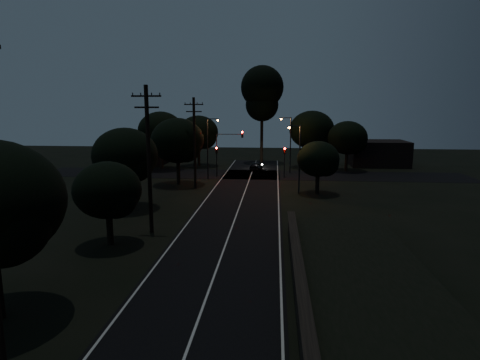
{
  "coord_description": "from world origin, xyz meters",
  "views": [
    {
      "loc": [
        3.32,
        -13.76,
        9.44
      ],
      "look_at": [
        0.0,
        24.0,
        2.5
      ],
      "focal_mm": 30.0,
      "sensor_mm": 36.0,
      "label": 1
    }
  ],
  "objects_px": {
    "signal_left": "(217,156)",
    "streetlight_a": "(209,144)",
    "utility_pole_mid": "(149,158)",
    "utility_pole_far": "(194,141)",
    "tall_pine": "(262,93)",
    "streetlight_b": "(289,141)",
    "car": "(256,166)",
    "streetlight_c": "(298,154)",
    "signal_mast": "(229,145)",
    "signal_right": "(285,157)"
  },
  "relations": [
    {
      "from": "utility_pole_mid",
      "to": "signal_left",
      "type": "height_order",
      "value": "utility_pole_mid"
    },
    {
      "from": "utility_pole_mid",
      "to": "signal_mast",
      "type": "bearing_deg",
      "value": 82.96
    },
    {
      "from": "signal_left",
      "to": "streetlight_a",
      "type": "xyz_separation_m",
      "value": [
        -0.71,
        -1.99,
        1.8
      ]
    },
    {
      "from": "utility_pole_mid",
      "to": "streetlight_a",
      "type": "bearing_deg",
      "value": 88.27
    },
    {
      "from": "streetlight_a",
      "to": "streetlight_c",
      "type": "height_order",
      "value": "streetlight_a"
    },
    {
      "from": "utility_pole_far",
      "to": "streetlight_a",
      "type": "height_order",
      "value": "utility_pole_far"
    },
    {
      "from": "streetlight_b",
      "to": "car",
      "type": "distance_m",
      "value": 6.57
    },
    {
      "from": "signal_right",
      "to": "streetlight_a",
      "type": "bearing_deg",
      "value": -168.66
    },
    {
      "from": "utility_pole_mid",
      "to": "streetlight_c",
      "type": "height_order",
      "value": "utility_pole_mid"
    },
    {
      "from": "streetlight_c",
      "to": "streetlight_a",
      "type": "bearing_deg",
      "value": 144.31
    },
    {
      "from": "utility_pole_far",
      "to": "utility_pole_mid",
      "type": "bearing_deg",
      "value": -90.0
    },
    {
      "from": "signal_mast",
      "to": "streetlight_a",
      "type": "xyz_separation_m",
      "value": [
        -2.39,
        -1.99,
        0.3
      ]
    },
    {
      "from": "utility_pole_mid",
      "to": "signal_right",
      "type": "xyz_separation_m",
      "value": [
        10.6,
        24.99,
        -2.9
      ]
    },
    {
      "from": "tall_pine",
      "to": "streetlight_c",
      "type": "bearing_deg",
      "value": -79.07
    },
    {
      "from": "tall_pine",
      "to": "car",
      "type": "bearing_deg",
      "value": -93.18
    },
    {
      "from": "signal_right",
      "to": "streetlight_c",
      "type": "height_order",
      "value": "streetlight_c"
    },
    {
      "from": "utility_pole_mid",
      "to": "signal_left",
      "type": "relative_size",
      "value": 2.68
    },
    {
      "from": "signal_left",
      "to": "utility_pole_mid",
      "type": "bearing_deg",
      "value": -93.21
    },
    {
      "from": "streetlight_b",
      "to": "tall_pine",
      "type": "bearing_deg",
      "value": 111.38
    },
    {
      "from": "streetlight_a",
      "to": "streetlight_b",
      "type": "distance_m",
      "value": 12.19
    },
    {
      "from": "utility_pole_mid",
      "to": "signal_right",
      "type": "bearing_deg",
      "value": 67.01
    },
    {
      "from": "signal_right",
      "to": "streetlight_b",
      "type": "distance_m",
      "value": 4.45
    },
    {
      "from": "utility_pole_far",
      "to": "streetlight_b",
      "type": "relative_size",
      "value": 1.31
    },
    {
      "from": "signal_left",
      "to": "streetlight_c",
      "type": "relative_size",
      "value": 0.55
    },
    {
      "from": "utility_pole_mid",
      "to": "tall_pine",
      "type": "relative_size",
      "value": 0.68
    },
    {
      "from": "signal_right",
      "to": "signal_mast",
      "type": "distance_m",
      "value": 7.66
    },
    {
      "from": "utility_pole_mid",
      "to": "signal_left",
      "type": "bearing_deg",
      "value": 86.79
    },
    {
      "from": "streetlight_b",
      "to": "streetlight_c",
      "type": "distance_m",
      "value": 14.01
    },
    {
      "from": "signal_right",
      "to": "car",
      "type": "xyz_separation_m",
      "value": [
        -4.1,
        6.01,
        -2.2
      ]
    },
    {
      "from": "utility_pole_mid",
      "to": "signal_mast",
      "type": "xyz_separation_m",
      "value": [
        3.09,
        24.99,
        -1.4
      ]
    },
    {
      "from": "tall_pine",
      "to": "signal_mast",
      "type": "height_order",
      "value": "tall_pine"
    },
    {
      "from": "tall_pine",
      "to": "signal_left",
      "type": "bearing_deg",
      "value": -110.46
    },
    {
      "from": "tall_pine",
      "to": "signal_left",
      "type": "relative_size",
      "value": 3.97
    },
    {
      "from": "signal_left",
      "to": "signal_right",
      "type": "bearing_deg",
      "value": 0.0
    },
    {
      "from": "utility_pole_mid",
      "to": "signal_right",
      "type": "height_order",
      "value": "utility_pole_mid"
    },
    {
      "from": "utility_pole_mid",
      "to": "utility_pole_far",
      "type": "distance_m",
      "value": 17.0
    },
    {
      "from": "tall_pine",
      "to": "streetlight_c",
      "type": "relative_size",
      "value": 2.17
    },
    {
      "from": "streetlight_b",
      "to": "streetlight_c",
      "type": "relative_size",
      "value": 1.07
    },
    {
      "from": "streetlight_b",
      "to": "streetlight_a",
      "type": "bearing_deg",
      "value": -150.52
    },
    {
      "from": "streetlight_c",
      "to": "tall_pine",
      "type": "bearing_deg",
      "value": 100.93
    },
    {
      "from": "tall_pine",
      "to": "signal_right",
      "type": "xyz_separation_m",
      "value": [
        3.6,
        -15.01,
        -8.89
      ]
    },
    {
      "from": "signal_left",
      "to": "streetlight_a",
      "type": "bearing_deg",
      "value": -109.59
    },
    {
      "from": "utility_pole_far",
      "to": "signal_left",
      "type": "xyz_separation_m",
      "value": [
        1.4,
        7.99,
        -2.65
      ]
    },
    {
      "from": "signal_right",
      "to": "streetlight_b",
      "type": "bearing_deg",
      "value": 80.0
    },
    {
      "from": "signal_mast",
      "to": "streetlight_c",
      "type": "bearing_deg",
      "value": -48.81
    },
    {
      "from": "utility_pole_mid",
      "to": "car",
      "type": "xyz_separation_m",
      "value": [
        6.5,
        31.0,
        -5.11
      ]
    },
    {
      "from": "signal_mast",
      "to": "streetlight_b",
      "type": "xyz_separation_m",
      "value": [
        8.22,
        4.01,
        0.3
      ]
    },
    {
      "from": "utility_pole_mid",
      "to": "utility_pole_far",
      "type": "bearing_deg",
      "value": 90.0
    },
    {
      "from": "signal_left",
      "to": "car",
      "type": "xyz_separation_m",
      "value": [
        5.1,
        6.01,
        -2.2
      ]
    },
    {
      "from": "utility_pole_mid",
      "to": "signal_right",
      "type": "relative_size",
      "value": 2.68
    }
  ]
}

